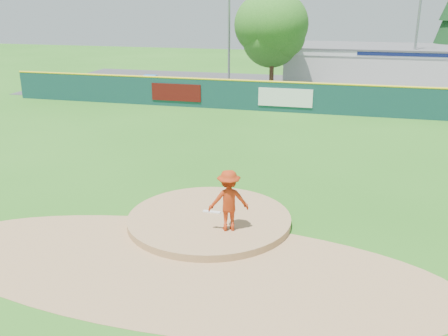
% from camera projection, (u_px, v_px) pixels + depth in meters
% --- Properties ---
extents(ground, '(120.00, 120.00, 0.00)m').
position_uv_depth(ground, '(209.00, 223.00, 16.89)').
color(ground, '#286B19').
rests_on(ground, ground).
extents(pitchers_mound, '(5.50, 5.50, 0.50)m').
position_uv_depth(pitchers_mound, '(209.00, 223.00, 16.89)').
color(pitchers_mound, '#9E774C').
rests_on(pitchers_mound, ground).
extents(pitching_rubber, '(0.60, 0.15, 0.04)m').
position_uv_depth(pitching_rubber, '(212.00, 212.00, 17.08)').
color(pitching_rubber, white).
rests_on(pitching_rubber, pitchers_mound).
extents(infield_dirt_arc, '(15.40, 15.40, 0.01)m').
position_uv_depth(infield_dirt_arc, '(180.00, 266.00, 14.14)').
color(infield_dirt_arc, '#9E774C').
rests_on(infield_dirt_arc, ground).
extents(parking_lot, '(44.00, 16.00, 0.02)m').
position_uv_depth(parking_lot, '(298.00, 90.00, 41.65)').
color(parking_lot, '#38383A').
rests_on(parking_lot, ground).
extents(pitcher, '(1.45, 1.14, 1.97)m').
position_uv_depth(pitcher, '(229.00, 200.00, 15.53)').
color(pitcher, '#A92E0E').
rests_on(pitcher, pitchers_mound).
extents(van, '(5.72, 4.36, 1.44)m').
position_uv_depth(van, '(309.00, 95.00, 35.25)').
color(van, silver).
rests_on(van, parking_lot).
extents(pool_building_grp, '(15.20, 8.20, 3.31)m').
position_uv_depth(pool_building_grp, '(373.00, 65.00, 44.28)').
color(pool_building_grp, silver).
rests_on(pool_building_grp, ground).
extents(fence_banners, '(11.25, 0.04, 1.20)m').
position_uv_depth(fence_banners, '(229.00, 95.00, 33.88)').
color(fence_banners, '#530E0B').
rests_on(fence_banners, ground).
extents(playground_slide, '(1.00, 2.82, 1.56)m').
position_uv_depth(playground_slide, '(149.00, 85.00, 38.88)').
color(playground_slide, blue).
rests_on(playground_slide, ground).
extents(outfield_fence, '(40.00, 0.14, 2.07)m').
position_uv_depth(outfield_fence, '(284.00, 96.00, 33.05)').
color(outfield_fence, '#123B3A').
rests_on(outfield_fence, ground).
extents(deciduous_tree, '(5.60, 5.60, 7.36)m').
position_uv_depth(deciduous_tree, '(273.00, 35.00, 38.82)').
color(deciduous_tree, '#382314').
rests_on(deciduous_tree, ground).
extents(light_pole_left, '(1.75, 0.25, 11.00)m').
position_uv_depth(light_pole_left, '(229.00, 13.00, 41.12)').
color(light_pole_left, gray).
rests_on(light_pole_left, ground).
extents(light_pole_right, '(1.75, 0.25, 10.00)m').
position_uv_depth(light_pole_right, '(418.00, 21.00, 39.58)').
color(light_pole_right, gray).
rests_on(light_pole_right, ground).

